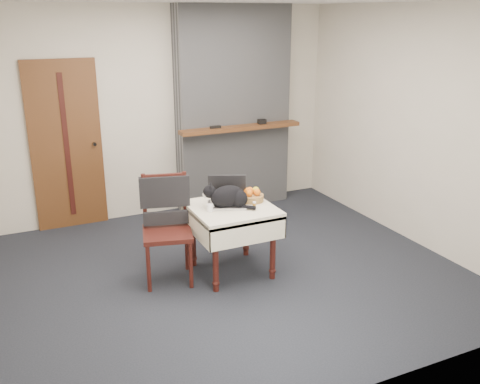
% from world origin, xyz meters
% --- Properties ---
extents(ground, '(4.50, 4.50, 0.00)m').
position_xyz_m(ground, '(0.00, 0.00, 0.00)').
color(ground, black).
rests_on(ground, ground).
extents(room_shell, '(4.52, 4.01, 2.61)m').
position_xyz_m(room_shell, '(0.00, 0.46, 1.76)').
color(room_shell, beige).
rests_on(room_shell, ground).
extents(door, '(0.82, 0.10, 2.00)m').
position_xyz_m(door, '(-1.20, 1.97, 1.00)').
color(door, brown).
rests_on(door, ground).
extents(chimney, '(1.62, 0.48, 2.60)m').
position_xyz_m(chimney, '(0.90, 1.85, 1.30)').
color(chimney, gray).
rests_on(chimney, ground).
extents(side_table, '(0.78, 0.78, 0.70)m').
position_xyz_m(side_table, '(0.05, 0.00, 0.59)').
color(side_table, '#39130F').
rests_on(side_table, ground).
extents(laptop, '(0.47, 0.44, 0.28)m').
position_xyz_m(laptop, '(0.04, 0.09, 0.77)').
color(laptop, '#B7B7BC').
rests_on(laptop, side_table).
extents(cat, '(0.46, 0.37, 0.25)m').
position_xyz_m(cat, '(0.01, -0.00, 0.81)').
color(cat, black).
rests_on(cat, side_table).
extents(cream_jar, '(0.06, 0.06, 0.07)m').
position_xyz_m(cream_jar, '(-0.19, -0.03, 0.74)').
color(cream_jar, white).
rests_on(cream_jar, side_table).
extents(pill_bottle, '(0.03, 0.03, 0.07)m').
position_xyz_m(pill_bottle, '(0.22, -0.13, 0.73)').
color(pill_bottle, '#AE6B15').
rests_on(pill_bottle, side_table).
extents(fruit_basket, '(0.23, 0.23, 0.13)m').
position_xyz_m(fruit_basket, '(0.30, 0.07, 0.75)').
color(fruit_basket, '#A98C44').
rests_on(fruit_basket, side_table).
extents(desk_clutter, '(0.12, 0.04, 0.01)m').
position_xyz_m(desk_clutter, '(0.18, 0.07, 0.70)').
color(desk_clutter, black).
rests_on(desk_clutter, side_table).
extents(chair, '(0.56, 0.56, 1.04)m').
position_xyz_m(chair, '(-0.56, 0.20, 0.66)').
color(chair, '#39130F').
rests_on(chair, ground).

